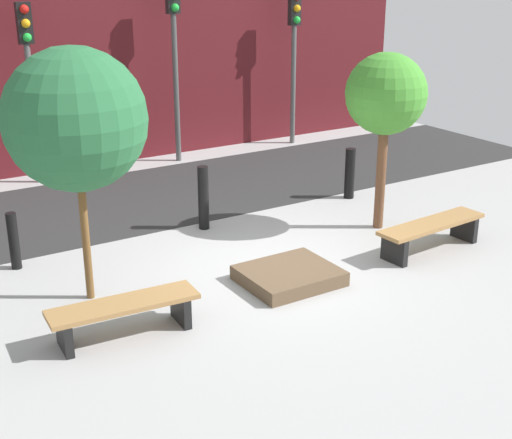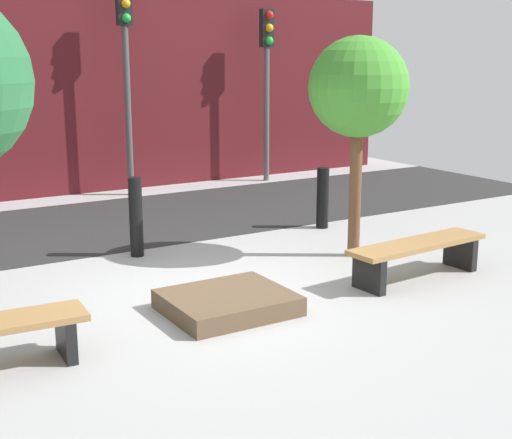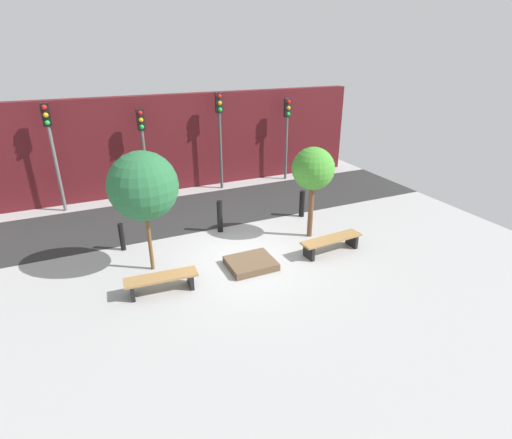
{
  "view_description": "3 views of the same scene",
  "coord_description": "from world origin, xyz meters",
  "px_view_note": "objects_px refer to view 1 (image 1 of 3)",
  "views": [
    {
      "loc": [
        -5.27,
        -8.09,
        4.3
      ],
      "look_at": [
        -0.6,
        -0.62,
        1.09
      ],
      "focal_mm": 50.0,
      "sensor_mm": 36.0,
      "label": 1
    },
    {
      "loc": [
        -3.51,
        -6.89,
        2.7
      ],
      "look_at": [
        0.4,
        -0.48,
        0.96
      ],
      "focal_mm": 50.0,
      "sensor_mm": 36.0,
      "label": 2
    },
    {
      "loc": [
        -3.92,
        -9.54,
        5.77
      ],
      "look_at": [
        0.52,
        0.24,
        1.05
      ],
      "focal_mm": 28.0,
      "sensor_mm": 36.0,
      "label": 3
    }
  ],
  "objects_px": {
    "planter_bed": "(289,276)",
    "tree_behind_left_bench": "(75,120)",
    "traffic_light_east": "(294,40)",
    "traffic_light_mid_west": "(28,61)",
    "tree_behind_right_bench": "(386,96)",
    "bollard_far_left": "(14,241)",
    "bollard_center": "(350,173)",
    "bench_left": "(124,311)",
    "bollard_left": "(203,198)",
    "bench_right": "(431,230)",
    "traffic_light_mid_east": "(174,37)"
  },
  "relations": [
    {
      "from": "planter_bed",
      "to": "tree_behind_left_bench",
      "type": "height_order",
      "value": "tree_behind_left_bench"
    },
    {
      "from": "tree_behind_left_bench",
      "to": "traffic_light_east",
      "type": "xyz_separation_m",
      "value": [
        7.27,
        5.68,
        0.07
      ]
    },
    {
      "from": "planter_bed",
      "to": "traffic_light_mid_west",
      "type": "height_order",
      "value": "traffic_light_mid_west"
    },
    {
      "from": "tree_behind_right_bench",
      "to": "bollard_far_left",
      "type": "distance_m",
      "value": 6.17
    },
    {
      "from": "planter_bed",
      "to": "bollard_center",
      "type": "distance_m",
      "value": 4.07
    },
    {
      "from": "bench_left",
      "to": "planter_bed",
      "type": "distance_m",
      "value": 2.57
    },
    {
      "from": "tree_behind_right_bench",
      "to": "traffic_light_mid_west",
      "type": "bearing_deg",
      "value": 125.98
    },
    {
      "from": "tree_behind_left_bench",
      "to": "bollard_left",
      "type": "xyz_separation_m",
      "value": [
        2.55,
        1.52,
        -1.89
      ]
    },
    {
      "from": "tree_behind_left_bench",
      "to": "bench_left",
      "type": "bearing_deg",
      "value": -90.0
    },
    {
      "from": "planter_bed",
      "to": "bench_right",
      "type": "bearing_deg",
      "value": -4.48
    },
    {
      "from": "bollard_far_left",
      "to": "bollard_left",
      "type": "height_order",
      "value": "bollard_left"
    },
    {
      "from": "bench_right",
      "to": "traffic_light_east",
      "type": "relative_size",
      "value": 0.55
    },
    {
      "from": "tree_behind_right_bench",
      "to": "traffic_light_east",
      "type": "xyz_separation_m",
      "value": [
        2.17,
        5.68,
        0.25
      ]
    },
    {
      "from": "planter_bed",
      "to": "traffic_light_mid_west",
      "type": "bearing_deg",
      "value": 103.19
    },
    {
      "from": "bench_right",
      "to": "bollard_center",
      "type": "relative_size",
      "value": 2.08
    },
    {
      "from": "tree_behind_left_bench",
      "to": "traffic_light_mid_east",
      "type": "distance_m",
      "value": 7.03
    },
    {
      "from": "planter_bed",
      "to": "tree_behind_right_bench",
      "type": "xyz_separation_m",
      "value": [
        2.55,
        1.03,
        2.15
      ]
    },
    {
      "from": "bollard_far_left",
      "to": "bollard_center",
      "type": "xyz_separation_m",
      "value": [
        6.29,
        0.0,
        0.05
      ]
    },
    {
      "from": "bench_left",
      "to": "planter_bed",
      "type": "height_order",
      "value": "bench_left"
    },
    {
      "from": "bollard_far_left",
      "to": "traffic_light_east",
      "type": "height_order",
      "value": "traffic_light_east"
    },
    {
      "from": "bollard_left",
      "to": "bollard_center",
      "type": "xyz_separation_m",
      "value": [
        3.15,
        0.0,
        -0.06
      ]
    },
    {
      "from": "bench_left",
      "to": "tree_behind_right_bench",
      "type": "relative_size",
      "value": 0.63
    },
    {
      "from": "bench_right",
      "to": "traffic_light_mid_east",
      "type": "bearing_deg",
      "value": 94.03
    },
    {
      "from": "tree_behind_right_bench",
      "to": "bollard_left",
      "type": "bearing_deg",
      "value": 149.21
    },
    {
      "from": "tree_behind_right_bench",
      "to": "bollard_far_left",
      "type": "height_order",
      "value": "tree_behind_right_bench"
    },
    {
      "from": "tree_behind_right_bench",
      "to": "bollard_far_left",
      "type": "bearing_deg",
      "value": 165.06
    },
    {
      "from": "traffic_light_mid_west",
      "to": "traffic_light_mid_east",
      "type": "bearing_deg",
      "value": 0.02
    },
    {
      "from": "bench_left",
      "to": "bench_right",
      "type": "height_order",
      "value": "bench_right"
    },
    {
      "from": "traffic_light_mid_east",
      "to": "tree_behind_right_bench",
      "type": "bearing_deg",
      "value": -80.22
    },
    {
      "from": "planter_bed",
      "to": "traffic_light_mid_west",
      "type": "distance_m",
      "value": 7.29
    },
    {
      "from": "tree_behind_left_bench",
      "to": "traffic_light_mid_east",
      "type": "bearing_deg",
      "value": 54.03
    },
    {
      "from": "bollard_left",
      "to": "traffic_light_mid_east",
      "type": "relative_size",
      "value": 0.27
    },
    {
      "from": "bench_right",
      "to": "tree_behind_right_bench",
      "type": "bearing_deg",
      "value": 85.97
    },
    {
      "from": "bollard_center",
      "to": "traffic_light_east",
      "type": "xyz_separation_m",
      "value": [
        1.57,
        4.16,
        2.02
      ]
    },
    {
      "from": "tree_behind_right_bench",
      "to": "traffic_light_east",
      "type": "bearing_deg",
      "value": 69.13
    },
    {
      "from": "bollard_left",
      "to": "traffic_light_mid_east",
      "type": "distance_m",
      "value": 4.96
    },
    {
      "from": "bollard_far_left",
      "to": "bollard_center",
      "type": "bearing_deg",
      "value": 0.0
    },
    {
      "from": "tree_behind_left_bench",
      "to": "traffic_light_east",
      "type": "distance_m",
      "value": 9.23
    },
    {
      "from": "planter_bed",
      "to": "tree_behind_right_bench",
      "type": "relative_size",
      "value": 0.44
    },
    {
      "from": "traffic_light_mid_west",
      "to": "tree_behind_left_bench",
      "type": "bearing_deg",
      "value": -99.78
    },
    {
      "from": "traffic_light_mid_west",
      "to": "tree_behind_right_bench",
      "type": "bearing_deg",
      "value": -54.02
    },
    {
      "from": "planter_bed",
      "to": "bollard_left",
      "type": "relative_size",
      "value": 1.19
    },
    {
      "from": "bollard_left",
      "to": "traffic_light_mid_east",
      "type": "xyz_separation_m",
      "value": [
        1.57,
        4.16,
        2.2
      ]
    },
    {
      "from": "traffic_light_mid_east",
      "to": "traffic_light_mid_west",
      "type": "bearing_deg",
      "value": -179.98
    },
    {
      "from": "bench_left",
      "to": "tree_behind_left_bench",
      "type": "distance_m",
      "value": 2.44
    },
    {
      "from": "bench_right",
      "to": "traffic_light_mid_west",
      "type": "bearing_deg",
      "value": 116.8
    },
    {
      "from": "bench_left",
      "to": "bollard_center",
      "type": "xyz_separation_m",
      "value": [
        5.7,
        2.75,
        0.16
      ]
    },
    {
      "from": "bench_left",
      "to": "tree_behind_right_bench",
      "type": "xyz_separation_m",
      "value": [
        5.1,
        1.23,
        1.93
      ]
    },
    {
      "from": "planter_bed",
      "to": "tree_behind_left_bench",
      "type": "relative_size",
      "value": 0.39
    },
    {
      "from": "tree_behind_left_bench",
      "to": "bollard_left",
      "type": "distance_m",
      "value": 3.52
    }
  ]
}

